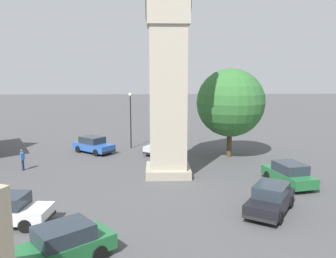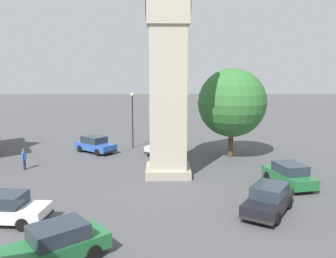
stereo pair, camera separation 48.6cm
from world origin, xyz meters
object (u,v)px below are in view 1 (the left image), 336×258
car_silver_kerb (93,145)px  pedestrian (22,157)px  clock_tower (168,18)px  tree (230,103)px  car_red_corner (7,210)px  car_black_far (163,145)px  car_blue_kerb (289,174)px  car_white_side (271,199)px  lamp_post (131,112)px  car_green_alley (61,245)px

car_silver_kerb → pedestrian: pedestrian is taller
clock_tower → pedestrian: (-1.50, -11.10, -10.14)m
clock_tower → tree: (-5.31, 5.66, -6.31)m
car_red_corner → tree: size_ratio=0.55×
car_black_far → car_blue_kerb: bearing=40.6°
car_white_side → lamp_post: bearing=-152.4°
car_silver_kerb → pedestrian: size_ratio=2.53×
car_white_side → car_black_far: bearing=-158.7°
clock_tower → car_green_alley: bearing=-21.2°
car_blue_kerb → car_red_corner: same height
car_blue_kerb → car_black_far: 12.61m
tree → lamp_post: (-3.87, -9.01, -1.20)m
pedestrian → tree: size_ratio=0.22×
clock_tower → tree: size_ratio=2.44×
car_blue_kerb → car_silver_kerb: same height
pedestrian → lamp_post: lamp_post is taller
car_white_side → tree: (-12.51, 0.45, 4.07)m
clock_tower → car_white_side: 13.67m
car_green_alley → lamp_post: bearing=176.6°
car_white_side → car_silver_kerb: bearing=-140.4°
car_white_side → pedestrian: (-8.70, -16.31, 0.25)m
car_red_corner → car_green_alley: same height
car_silver_kerb → lamp_post: size_ratio=0.78×
car_green_alley → pedestrian: bearing=-154.0°
car_white_side → tree: size_ratio=0.56×
car_black_far → car_white_side: bearing=21.3°
car_green_alley → car_black_far: bearing=167.0°
car_green_alley → pedestrian: size_ratio=2.53×
car_black_far → pedestrian: (5.36, -10.85, 0.25)m
clock_tower → lamp_post: (-9.18, -3.35, -7.51)m
tree → car_blue_kerb: bearing=15.9°
car_red_corner → lamp_post: lamp_post is taller
car_blue_kerb → lamp_post: size_ratio=0.80×
car_blue_kerb → pedestrian: 19.51m
car_red_corner → car_green_alley: bearing=44.8°
car_black_far → lamp_post: lamp_post is taller
pedestrian → lamp_post: (-7.68, 7.75, 2.62)m
car_white_side → pedestrian: pedestrian is taller
car_black_far → clock_tower: bearing=2.2°
car_blue_kerb → car_black_far: same height
car_white_side → car_green_alley: size_ratio=1.02×
car_silver_kerb → car_green_alley: 19.24m
lamp_post → car_silver_kerb: bearing=-60.7°
car_red_corner → car_green_alley: size_ratio=1.00×
clock_tower → car_black_far: 12.45m
car_blue_kerb → car_green_alley: same height
car_silver_kerb → car_green_alley: bearing=6.5°
car_green_alley → lamp_post: (-21.03, 1.24, 2.87)m
clock_tower → car_white_side: (7.21, 5.21, -10.38)m
car_silver_kerb → tree: (1.96, 12.42, 4.07)m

